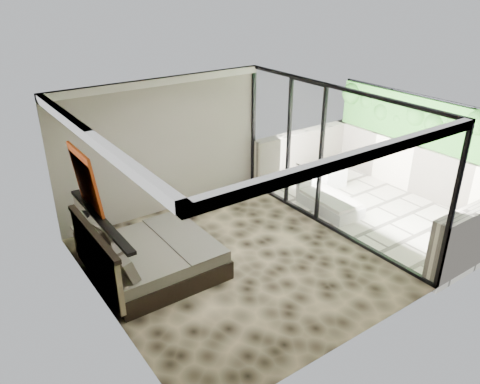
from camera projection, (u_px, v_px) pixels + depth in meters
floor at (234, 262)px, 8.18m from camera, size 5.00×5.00×0.00m
ceiling at (233, 106)px, 7.00m from camera, size 4.50×5.00×0.02m
back_wall at (164, 147)px, 9.43m from camera, size 4.50×0.02×2.80m
left_wall at (99, 229)px, 6.42m from camera, size 0.02×5.00×2.80m
glass_wall at (332, 161)px, 8.76m from camera, size 0.08×5.00×2.80m
terrace_slab at (376, 209)px, 10.17m from camera, size 3.00×5.00×0.12m
parapet_far at (418, 169)px, 10.61m from camera, size 0.30×5.00×1.10m
foliage_hedge at (427, 122)px, 10.14m from camera, size 0.36×4.60×1.10m
picture_ledge at (100, 219)px, 6.48m from camera, size 0.12×2.20×0.05m
bed at (150, 258)px, 7.73m from camera, size 1.97×1.91×1.08m
nightstand at (91, 242)px, 8.34m from camera, size 0.65×0.65×0.49m
table_lamp at (86, 205)px, 8.07m from camera, size 0.38×0.38×0.69m
abstract_canvas at (85, 179)px, 6.54m from camera, size 0.13×0.90×0.90m
framed_print at (91, 188)px, 6.63m from camera, size 0.11×0.50×0.60m
ottoman at (331, 174)px, 11.06m from camera, size 0.64×0.64×0.55m
lounger at (328, 201)px, 9.97m from camera, size 0.81×1.47×0.56m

